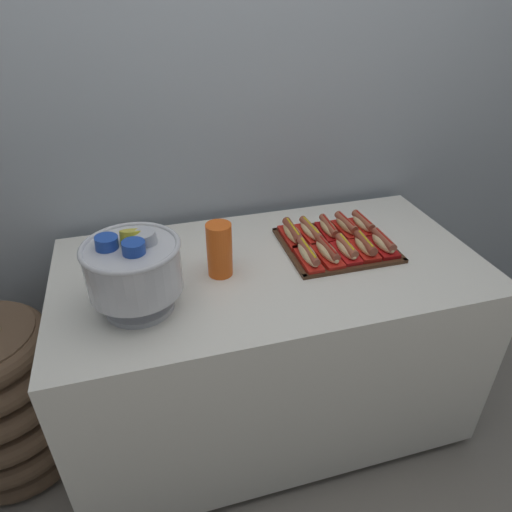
% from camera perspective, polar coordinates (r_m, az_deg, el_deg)
% --- Properties ---
extents(ground_plane, '(10.00, 10.00, 0.00)m').
position_cam_1_polar(ground_plane, '(2.19, 1.50, -18.73)').
color(ground_plane, gray).
extents(back_wall, '(6.00, 0.10, 2.60)m').
position_cam_1_polar(back_wall, '(1.90, -2.62, 20.09)').
color(back_wall, '#9EA8B2').
rests_on(back_wall, ground_plane).
extents(buffet_table, '(1.54, 0.80, 0.80)m').
position_cam_1_polar(buffet_table, '(1.88, 1.68, -10.67)').
color(buffet_table, white).
rests_on(buffet_table, ground_plane).
extents(floor_vase, '(0.54, 0.54, 1.05)m').
position_cam_1_polar(floor_vase, '(2.06, -29.13, -15.52)').
color(floor_vase, brown).
rests_on(floor_vase, ground_plane).
extents(serving_tray, '(0.41, 0.36, 0.01)m').
position_cam_1_polar(serving_tray, '(1.78, 10.03, 1.34)').
color(serving_tray, '#472B19').
rests_on(serving_tray, buffet_table).
extents(hot_dog_0, '(0.06, 0.18, 0.06)m').
position_cam_1_polar(hot_dog_0, '(1.64, 6.53, 0.15)').
color(hot_dog_0, red).
rests_on(hot_dog_0, serving_tray).
extents(hot_dog_1, '(0.07, 0.18, 0.06)m').
position_cam_1_polar(hot_dog_1, '(1.67, 8.93, 0.50)').
color(hot_dog_1, red).
rests_on(hot_dog_1, serving_tray).
extents(hot_dog_2, '(0.07, 0.16, 0.06)m').
position_cam_1_polar(hot_dog_2, '(1.70, 11.26, 0.85)').
color(hot_dog_2, red).
rests_on(hot_dog_2, serving_tray).
extents(hot_dog_3, '(0.08, 0.15, 0.06)m').
position_cam_1_polar(hot_dog_3, '(1.73, 13.50, 1.21)').
color(hot_dog_3, red).
rests_on(hot_dog_3, serving_tray).
extents(hot_dog_4, '(0.07, 0.16, 0.06)m').
position_cam_1_polar(hot_dog_4, '(1.76, 15.66, 1.55)').
color(hot_dog_4, '#B21414').
rests_on(hot_dog_4, serving_tray).
extents(hot_dog_5, '(0.07, 0.18, 0.06)m').
position_cam_1_polar(hot_dog_5, '(1.77, 4.62, 2.84)').
color(hot_dog_5, red).
rests_on(hot_dog_5, serving_tray).
extents(hot_dog_6, '(0.08, 0.18, 0.06)m').
position_cam_1_polar(hot_dog_6, '(1.80, 6.87, 3.09)').
color(hot_dog_6, red).
rests_on(hot_dog_6, serving_tray).
extents(hot_dog_7, '(0.07, 0.16, 0.06)m').
position_cam_1_polar(hot_dog_7, '(1.83, 9.07, 3.42)').
color(hot_dog_7, '#B21414').
rests_on(hot_dog_7, serving_tray).
extents(hot_dog_8, '(0.06, 0.16, 0.06)m').
position_cam_1_polar(hot_dog_8, '(1.86, 11.20, 3.76)').
color(hot_dog_8, red).
rests_on(hot_dog_8, serving_tray).
extents(hot_dog_9, '(0.07, 0.15, 0.06)m').
position_cam_1_polar(hot_dog_9, '(1.89, 13.25, 3.96)').
color(hot_dog_9, red).
rests_on(hot_dog_9, serving_tray).
extents(punch_bowl, '(0.29, 0.29, 0.27)m').
position_cam_1_polar(punch_bowl, '(1.40, -15.10, -1.37)').
color(punch_bowl, silver).
rests_on(punch_bowl, buffet_table).
extents(cup_stack, '(0.09, 0.09, 0.19)m').
position_cam_1_polar(cup_stack, '(1.55, -4.60, 0.79)').
color(cup_stack, '#EA5B19').
rests_on(cup_stack, buffet_table).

